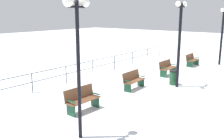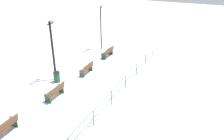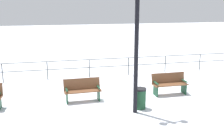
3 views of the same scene
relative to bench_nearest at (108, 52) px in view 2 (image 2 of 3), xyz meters
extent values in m
plane|color=white|center=(0.07, 5.79, -0.49)|extent=(80.00, 80.00, 0.00)
cube|color=brown|center=(0.08, 0.00, -0.02)|extent=(0.58, 1.54, 0.04)
cube|color=brown|center=(-0.17, 0.01, 0.23)|extent=(0.19, 1.53, 0.47)
cube|color=#19472D|center=(0.05, -0.66, -0.26)|extent=(0.46, 0.07, 0.47)
cube|color=#19472D|center=(0.12, 0.66, -0.26)|extent=(0.46, 0.07, 0.47)
cube|color=#19472D|center=(0.07, -0.67, 0.10)|extent=(0.46, 0.09, 0.04)
cube|color=#19472D|center=(0.14, 0.66, 0.10)|extent=(0.46, 0.09, 0.04)
cube|color=brown|center=(0.01, 3.86, -0.04)|extent=(0.48, 1.52, 0.04)
cube|color=brown|center=(-0.22, 3.85, 0.20)|extent=(0.15, 1.52, 0.46)
cube|color=#19472D|center=(0.02, 3.20, -0.27)|extent=(0.40, 0.06, 0.45)
cube|color=#19472D|center=(-0.01, 4.52, -0.27)|extent=(0.40, 0.06, 0.45)
cube|color=#19472D|center=(0.04, 3.20, 0.08)|extent=(0.40, 0.08, 0.04)
cube|color=#19472D|center=(0.01, 4.52, 0.08)|extent=(0.40, 0.08, 0.04)
cube|color=brown|center=(0.04, 7.72, -0.02)|extent=(0.50, 1.56, 0.04)
cube|color=brown|center=(-0.21, 7.72, 0.22)|extent=(0.12, 1.56, 0.44)
cube|color=#19472D|center=(0.05, 7.05, -0.26)|extent=(0.45, 0.05, 0.47)
cube|color=#19472D|center=(0.04, 8.40, -0.26)|extent=(0.45, 0.05, 0.47)
cube|color=#19472D|center=(0.07, 7.05, 0.10)|extent=(0.45, 0.07, 0.04)
cube|color=#19472D|center=(0.06, 8.40, 0.10)|extent=(0.45, 0.07, 0.04)
cube|color=brown|center=(0.16, 11.59, -0.04)|extent=(0.53, 1.46, 0.04)
cube|color=brown|center=(-0.10, 11.58, 0.19)|extent=(0.12, 1.45, 0.42)
cube|color=#19472D|center=(0.17, 10.96, -0.27)|extent=(0.47, 0.05, 0.45)
cube|color=#19472D|center=(0.19, 10.96, 0.08)|extent=(0.47, 0.07, 0.04)
cylinder|color=black|center=(1.58, -1.69, 1.60)|extent=(0.11, 0.11, 4.18)
cylinder|color=black|center=(1.58, -1.69, 3.57)|extent=(0.07, 0.65, 0.07)
sphere|color=white|center=(1.58, -2.01, 3.71)|extent=(0.32, 0.32, 0.32)
sphere|color=white|center=(1.58, -1.36, 3.71)|extent=(0.32, 0.32, 0.32)
cone|color=black|center=(1.58, -1.69, 3.75)|extent=(0.16, 0.16, 0.12)
cylinder|color=black|center=(1.58, 5.61, 1.67)|extent=(0.15, 0.15, 4.31)
cylinder|color=black|center=(1.58, 5.61, 3.70)|extent=(0.09, 0.77, 0.09)
sphere|color=white|center=(1.58, 5.22, 3.83)|extent=(0.28, 0.28, 0.28)
sphere|color=white|center=(1.58, 5.99, 3.83)|extent=(0.28, 0.28, 0.28)
cone|color=black|center=(1.58, 5.61, 3.88)|extent=(0.21, 0.21, 0.12)
cylinder|color=#4C5156|center=(-3.64, -2.02, 0.00)|extent=(0.05, 0.05, 0.98)
cylinder|color=#4C5156|center=(-3.64, 0.21, 0.00)|extent=(0.05, 0.05, 0.98)
cylinder|color=#4C5156|center=(-3.64, 2.44, 0.00)|extent=(0.05, 0.05, 0.98)
cylinder|color=#4C5156|center=(-3.64, 4.68, 0.00)|extent=(0.05, 0.05, 0.98)
cylinder|color=#4C5156|center=(-3.64, 6.91, 0.00)|extent=(0.05, 0.05, 0.98)
cylinder|color=#4C5156|center=(-3.64, 9.14, 0.00)|extent=(0.05, 0.05, 0.98)
cylinder|color=#4C5156|center=(-3.64, 5.79, 0.49)|extent=(0.04, 15.62, 0.04)
cylinder|color=#4C5156|center=(-3.64, 5.79, 0.05)|extent=(0.04, 15.62, 0.04)
cylinder|color=#1E4C2D|center=(1.24, 5.91, -0.12)|extent=(0.45, 0.45, 0.74)
cylinder|color=black|center=(1.24, 5.91, 0.28)|extent=(0.48, 0.48, 0.06)
camera|label=1|loc=(7.02, -7.02, 3.40)|focal=41.29mm
camera|label=2|loc=(-8.72, 17.61, 7.49)|focal=36.84mm
camera|label=3|loc=(10.43, 2.65, 3.48)|focal=42.88mm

